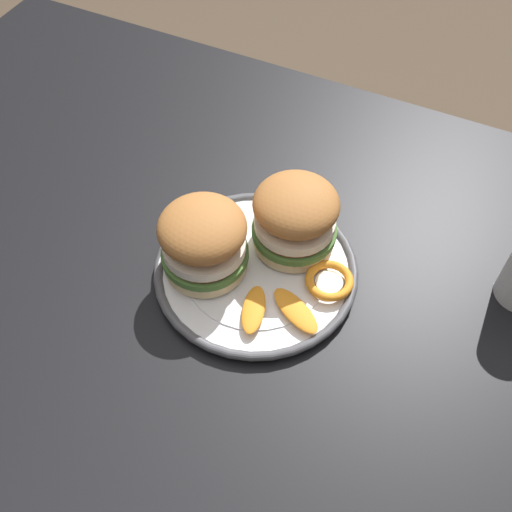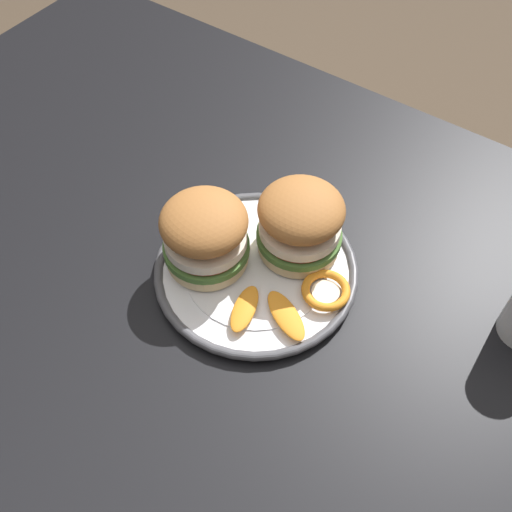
{
  "view_description": "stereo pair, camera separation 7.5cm",
  "coord_description": "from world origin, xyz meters",
  "px_view_note": "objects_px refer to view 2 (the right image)",
  "views": [
    {
      "loc": [
        -0.19,
        0.37,
        1.39
      ],
      "look_at": [
        0.01,
        -0.05,
        0.78
      ],
      "focal_mm": 42.15,
      "sensor_mm": 36.0,
      "label": 1
    },
    {
      "loc": [
        -0.25,
        0.33,
        1.39
      ],
      "look_at": [
        0.01,
        -0.05,
        0.78
      ],
      "focal_mm": 42.15,
      "sensor_mm": 36.0,
      "label": 2
    }
  ],
  "objects_px": {
    "dinner_plate": "(256,270)",
    "dining_table": "(242,337)",
    "sandwich_half_right": "(300,222)",
    "sandwich_half_left": "(205,234)"
  },
  "relations": [
    {
      "from": "dining_table",
      "to": "dinner_plate",
      "type": "height_order",
      "value": "dinner_plate"
    },
    {
      "from": "dining_table",
      "to": "dinner_plate",
      "type": "bearing_deg",
      "value": -78.37
    },
    {
      "from": "dinner_plate",
      "to": "dining_table",
      "type": "bearing_deg",
      "value": 101.63
    },
    {
      "from": "sandwich_half_right",
      "to": "sandwich_half_left",
      "type": "bearing_deg",
      "value": 44.04
    },
    {
      "from": "dining_table",
      "to": "dinner_plate",
      "type": "relative_size",
      "value": 5.37
    },
    {
      "from": "dinner_plate",
      "to": "sandwich_half_right",
      "type": "distance_m",
      "value": 0.09
    },
    {
      "from": "dining_table",
      "to": "sandwich_half_right",
      "type": "xyz_separation_m",
      "value": [
        -0.02,
        -0.11,
        0.16
      ]
    },
    {
      "from": "sandwich_half_right",
      "to": "dining_table",
      "type": "bearing_deg",
      "value": 80.92
    },
    {
      "from": "sandwich_half_left",
      "to": "sandwich_half_right",
      "type": "distance_m",
      "value": 0.12
    },
    {
      "from": "dining_table",
      "to": "sandwich_half_right",
      "type": "height_order",
      "value": "sandwich_half_right"
    }
  ]
}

